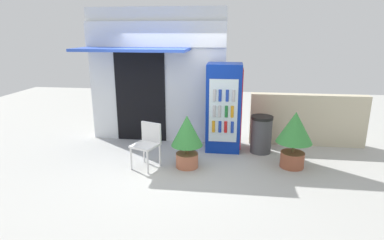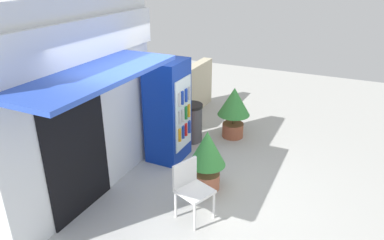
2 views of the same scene
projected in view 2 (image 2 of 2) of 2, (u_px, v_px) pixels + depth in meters
The scene contains 8 objects.
ground at pixel (191, 199), 5.65m from camera, with size 16.00×16.00×0.00m, color #B2B2AD.
storefront_building at pixel (81, 102), 5.14m from camera, with size 3.17×1.31×3.05m.
drink_cooler at pixel (168, 111), 6.52m from camera, with size 0.75×0.67×1.89m.
plastic_chair at pixel (191, 186), 5.09m from camera, with size 0.57×0.58×0.86m.
potted_plant_near_shop at pixel (207, 155), 5.69m from camera, with size 0.60×0.60×1.03m.
potted_plant_curbside at pixel (234, 107), 7.43m from camera, with size 0.68×0.68×1.10m.
trash_bin at pixel (191, 122), 7.37m from camera, with size 0.47×0.47×0.81m.
stone_boundary_wall at pixel (186, 94), 8.43m from camera, with size 2.56×0.24×1.17m, color beige.
Camera 2 is at (-4.22, -2.02, 3.40)m, focal length 33.50 mm.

